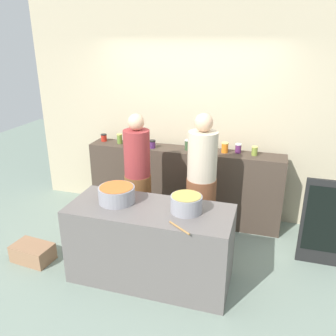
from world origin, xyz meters
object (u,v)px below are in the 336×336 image
Objects in this scene: preserve_jar_8 at (255,151)px; wooden_spoon at (179,228)px; preserve_jar_2 at (127,140)px; cooking_pot_center at (186,204)px; cooking_pot_left at (117,194)px; chalkboard_sign at (324,223)px; preserve_jar_4 at (188,145)px; preserve_jar_5 at (205,148)px; preserve_jar_0 at (104,138)px; preserve_jar_1 at (120,139)px; preserve_jar_3 at (152,144)px; cook_with_tongs at (138,187)px; preserve_jar_6 at (225,148)px; preserve_jar_7 at (238,148)px; bread_crate at (33,253)px; cook_in_cap at (201,190)px.

preserve_jar_8 is 0.42× the size of wooden_spoon.
cooking_pot_center is at bearing -47.41° from preserve_jar_2.
cooking_pot_left is 2.32m from chalkboard_sign.
preserve_jar_2 is 1.07× the size of preserve_jar_4.
preserve_jar_5 is 1.69m from chalkboard_sign.
preserve_jar_0 is 0.75× the size of preserve_jar_4.
preserve_jar_1 is 1.33× the size of preserve_jar_3.
wooden_spoon is 0.17× the size of cook_with_tongs.
preserve_jar_0 is at bearing 179.38° from preserve_jar_8.
preserve_jar_6 is (1.50, 0.02, -0.00)m from preserve_jar_1.
preserve_jar_8 reaches higher than preserve_jar_3.
chalkboard_sign reaches higher than cooking_pot_left.
preserve_jar_4 is at bearing -174.31° from preserve_jar_7.
wooden_spoon is at bearing -47.20° from preserve_jar_0.
preserve_jar_6 is 0.43× the size of cooking_pot_center.
preserve_jar_3 is 0.90× the size of preserve_jar_8.
preserve_jar_7 is 2.85m from bread_crate.
preserve_jar_6 is at bearing -168.21° from preserve_jar_7.
cook_in_cap reaches higher than preserve_jar_3.
preserve_jar_0 is 0.27m from preserve_jar_1.
preserve_jar_2 is 0.09× the size of cook_in_cap.
preserve_jar_2 is at bearing -175.15° from preserve_jar_7.
preserve_jar_4 is 1.04× the size of preserve_jar_6.
preserve_jar_4 is at bearing 103.38° from cooking_pot_center.
preserve_jar_7 is (1.53, 0.13, -0.01)m from preserve_jar_2.
preserve_jar_1 is 1.50m from preserve_jar_6.
preserve_jar_8 is at bearing -0.70° from preserve_jar_6.
preserve_jar_6 is at bearing 12.29° from preserve_jar_5.
preserve_jar_1 is 2.18m from wooden_spoon.
bread_crate is at bearing -143.91° from cook_with_tongs.
preserve_jar_3 reaches higher than cooking_pot_center.
cook_with_tongs reaches higher than preserve_jar_5.
preserve_jar_0 is at bearing 179.40° from preserve_jar_6.
preserve_jar_4 is at bearing 6.57° from preserve_jar_3.
preserve_jar_5 is at bearing -167.71° from preserve_jar_6.
preserve_jar_1 is at bearing 153.77° from cook_in_cap.
preserve_jar_1 reaches higher than preserve_jar_8.
preserve_jar_6 is (0.98, 0.09, 0.01)m from preserve_jar_3.
preserve_jar_7 is at bearing 36.12° from bread_crate.
preserve_jar_5 is at bearing 46.33° from cook_with_tongs.
wooden_spoon is at bearing -95.10° from preserve_jar_6.
preserve_jar_3 is at bearing 121.93° from cooking_pot_center.
cook_with_tongs is (-0.78, 0.95, -0.10)m from wooden_spoon.
preserve_jar_7 is (0.17, 0.04, -0.01)m from preserve_jar_6.
preserve_jar_4 is at bearing -178.30° from preserve_jar_8.
cook_in_cap reaches higher than preserve_jar_0.
preserve_jar_5 is 0.32× the size of cooking_pot_center.
preserve_jar_0 is 0.70× the size of preserve_jar_2.
preserve_jar_7 reaches higher than wooden_spoon.
bread_crate is at bearing 174.17° from wooden_spoon.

